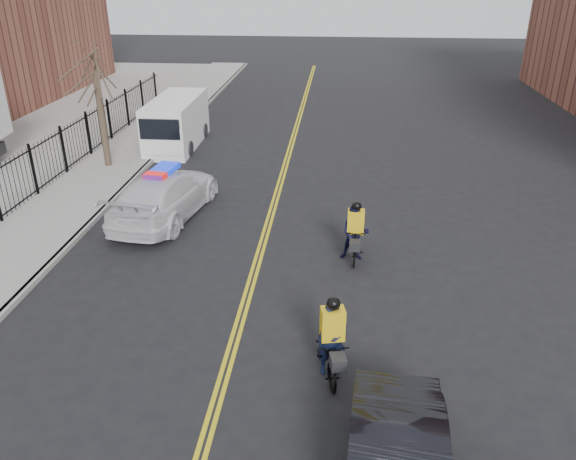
{
  "coord_description": "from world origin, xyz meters",
  "views": [
    {
      "loc": [
        2.23,
        -12.37,
        8.02
      ],
      "look_at": [
        0.96,
        1.73,
        1.3
      ],
      "focal_mm": 35.0,
      "sensor_mm": 36.0,
      "label": 1
    }
  ],
  "objects_px": {
    "cyclist_near": "(332,347)",
    "cargo_van": "(176,124)",
    "police_cruiser": "(165,195)",
    "cyclist_far": "(355,237)"
  },
  "relations": [
    {
      "from": "police_cruiser",
      "to": "cargo_van",
      "type": "distance_m",
      "value": 8.47
    },
    {
      "from": "cargo_van",
      "to": "cyclist_near",
      "type": "xyz_separation_m",
      "value": [
        7.78,
        -16.07,
        -0.46
      ]
    },
    {
      "from": "cyclist_near",
      "to": "cargo_van",
      "type": "bearing_deg",
      "value": 104.14
    },
    {
      "from": "police_cruiser",
      "to": "cargo_van",
      "type": "height_order",
      "value": "cargo_van"
    },
    {
      "from": "cyclist_near",
      "to": "cyclist_far",
      "type": "relative_size",
      "value": 1.09
    },
    {
      "from": "cyclist_near",
      "to": "police_cruiser",
      "type": "bearing_deg",
      "value": 115.44
    },
    {
      "from": "police_cruiser",
      "to": "cyclist_far",
      "type": "bearing_deg",
      "value": 166.77
    },
    {
      "from": "police_cruiser",
      "to": "cyclist_far",
      "type": "distance_m",
      "value": 6.98
    },
    {
      "from": "police_cruiser",
      "to": "cyclist_far",
      "type": "relative_size",
      "value": 3.16
    },
    {
      "from": "cyclist_near",
      "to": "cyclist_far",
      "type": "xyz_separation_m",
      "value": [
        0.58,
        5.26,
        0.08
      ]
    }
  ]
}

